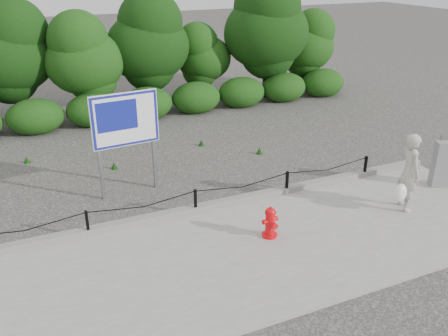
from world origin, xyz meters
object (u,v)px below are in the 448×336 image
(pedestrian, at_px, (409,173))
(utility_cabinet, at_px, (442,164))
(advertising_sign, at_px, (125,124))
(fire_hydrant, at_px, (270,222))

(pedestrian, distance_m, utility_cabinet, 1.86)
(pedestrian, bearing_deg, advertising_sign, 75.74)
(fire_hydrant, height_order, advertising_sign, advertising_sign)
(fire_hydrant, distance_m, utility_cabinet, 5.32)
(pedestrian, height_order, utility_cabinet, pedestrian)
(pedestrian, distance_m, advertising_sign, 6.88)
(utility_cabinet, bearing_deg, fire_hydrant, -155.47)
(utility_cabinet, bearing_deg, pedestrian, -141.01)
(fire_hydrant, distance_m, pedestrian, 3.61)
(fire_hydrant, bearing_deg, utility_cabinet, -1.23)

